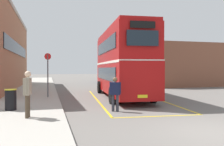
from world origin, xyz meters
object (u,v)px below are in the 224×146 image
object	(u,v)px
pedestrian_boarding	(115,92)
bus_stop_sign	(48,71)
double_decker_bus	(122,62)
pedestrian_waiting_near	(28,90)
single_deck_bus	(112,71)
litter_bin	(11,100)

from	to	relation	value
pedestrian_boarding	bus_stop_sign	world-z (taller)	bus_stop_sign
double_decker_bus	pedestrian_waiting_near	xyz separation A→B (m)	(-5.86, -6.35, -1.31)
single_deck_bus	litter_bin	bearing A→B (deg)	-116.12
single_deck_bus	pedestrian_waiting_near	distance (m)	25.70
bus_stop_sign	single_deck_bus	bearing A→B (deg)	62.23
double_decker_bus	single_deck_bus	distance (m)	17.86
pedestrian_waiting_near	bus_stop_sign	bearing A→B (deg)	83.49
pedestrian_boarding	litter_bin	bearing A→B (deg)	169.92
pedestrian_boarding	pedestrian_waiting_near	xyz separation A→B (m)	(-3.85, -1.08, 0.26)
double_decker_bus	bus_stop_sign	world-z (taller)	double_decker_bus
double_decker_bus	pedestrian_boarding	distance (m)	5.85
pedestrian_waiting_near	pedestrian_boarding	bearing A→B (deg)	15.72
bus_stop_sign	pedestrian_waiting_near	bearing A→B (deg)	-96.51
pedestrian_waiting_near	single_deck_bus	bearing A→B (deg)	67.56
single_deck_bus	pedestrian_boarding	world-z (taller)	single_deck_bus
litter_bin	bus_stop_sign	world-z (taller)	bus_stop_sign
single_deck_bus	pedestrian_waiting_near	size ratio (longest dim) A/B	5.56
single_deck_bus	litter_bin	size ratio (longest dim) A/B	10.44
pedestrian_boarding	litter_bin	xyz separation A→B (m)	(-4.74, 0.84, -0.32)
double_decker_bus	single_deck_bus	bearing A→B (deg)	77.21
single_deck_bus	pedestrian_waiting_near	world-z (taller)	single_deck_bus
pedestrian_waiting_near	bus_stop_sign	world-z (taller)	bus_stop_sign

